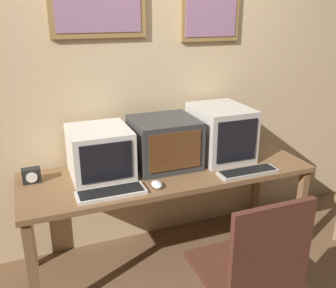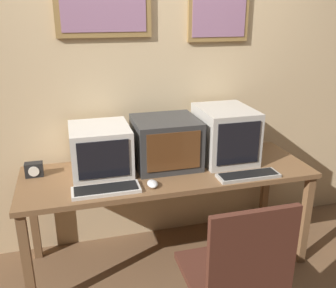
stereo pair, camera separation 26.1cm
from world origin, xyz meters
The scene contains 10 objects.
wall_back centered at (0.00, 1.20, 1.31)m, with size 8.00×0.08×2.60m.
desk centered at (0.00, 0.77, 0.68)m, with size 2.05×0.69×0.76m.
monitor_left centered at (-0.46, 0.87, 0.92)m, with size 0.41×0.43×0.33m.
monitor_center centered at (0.01, 0.87, 0.93)m, with size 0.46×0.43×0.35m.
monitor_right centered at (0.47, 0.87, 0.96)m, with size 0.38×0.48×0.40m.
keyboard_main centered at (-0.47, 0.55, 0.77)m, with size 0.43×0.16×0.03m.
keyboard_side centered at (0.50, 0.51, 0.77)m, with size 0.43×0.14×0.03m.
mouse_near_keyboard centered at (-0.17, 0.54, 0.78)m, with size 0.07×0.11×0.04m.
desk_clock centered at (-0.92, 0.91, 0.81)m, with size 0.12×0.07×0.10m.
office_chair centered at (0.13, -0.12, 0.42)m, with size 0.52×0.52×0.99m.
Camera 1 is at (-0.89, -1.52, 1.85)m, focal length 40.00 mm.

